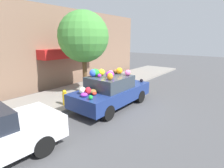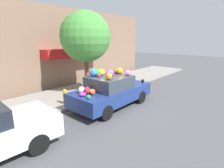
{
  "view_description": "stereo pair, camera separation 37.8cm",
  "coord_description": "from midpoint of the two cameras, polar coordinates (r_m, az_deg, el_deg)",
  "views": [
    {
      "loc": [
        -6.01,
        -4.7,
        3.03
      ],
      "look_at": [
        0.0,
        0.03,
        1.06
      ],
      "focal_mm": 28.0,
      "sensor_mm": 36.0,
      "label": 1
    },
    {
      "loc": [
        -5.77,
        -4.99,
        3.03
      ],
      "look_at": [
        0.0,
        0.03,
        1.06
      ],
      "focal_mm": 28.0,
      "sensor_mm": 36.0,
      "label": 2
    }
  ],
  "objects": [
    {
      "name": "ground_plane",
      "position": [
        8.21,
        -1.19,
        -7.24
      ],
      "size": [
        60.0,
        60.0,
        0.0
      ],
      "primitive_type": "plane",
      "color": "#4C4C4F"
    },
    {
      "name": "sidewalk_curb",
      "position": [
        10.02,
        -13.24,
        -3.16
      ],
      "size": [
        24.0,
        3.2,
        0.14
      ],
      "color": "gray",
      "rests_on": "ground"
    },
    {
      "name": "building_facade",
      "position": [
        11.45,
        -20.67,
        10.68
      ],
      "size": [
        18.0,
        1.2,
        4.97
      ],
      "color": "#846651",
      "rests_on": "ground"
    },
    {
      "name": "street_tree",
      "position": [
        9.56,
        -10.45,
        14.86
      ],
      "size": [
        2.66,
        2.66,
        4.34
      ],
      "color": "brown",
      "rests_on": "sidewalk_curb"
    },
    {
      "name": "fire_hydrant",
      "position": [
        8.21,
        -16.45,
        -4.25
      ],
      "size": [
        0.2,
        0.2,
        0.7
      ],
      "color": "gold",
      "rests_on": "sidewalk_curb"
    },
    {
      "name": "art_car",
      "position": [
        7.94,
        -1.67,
        -2.08
      ],
      "size": [
        4.0,
        1.77,
        1.78
      ],
      "rotation": [
        0.0,
        0.0,
        -0.0
      ],
      "color": "navy",
      "rests_on": "ground"
    }
  ]
}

